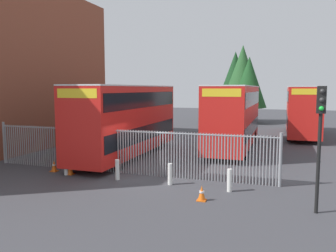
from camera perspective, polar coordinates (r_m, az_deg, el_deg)
name	(u,v)px	position (r m, az deg, el deg)	size (l,w,h in m)	color
ground_plane	(186,148)	(24.42, 3.00, -3.70)	(100.00, 100.00, 0.00)	#3D3D42
palisade_fence	(123,150)	(17.18, -7.50, -3.98)	(15.03, 0.14, 2.35)	gray
double_decker_bus_near_gate	(127,118)	(21.25, -6.81, 1.37)	(2.54, 10.81, 4.42)	red
double_decker_bus_behind_fence_left	(234,115)	(24.18, 10.99, 1.88)	(2.54, 10.81, 4.42)	red
double_decker_bus_behind_fence_right	(302,109)	(32.61, 21.48, 2.66)	(2.54, 10.81, 4.42)	red
bollard_near_left	(66,165)	(17.56, -16.64, -6.31)	(0.20, 0.20, 0.95)	silver
bollard_center_front	(117,170)	(16.13, -8.45, -7.23)	(0.20, 0.20, 0.95)	silver
bollard_near_right	(170,174)	(15.16, 0.34, -8.03)	(0.20, 0.20, 0.95)	silver
bollard_far_right	(230,180)	(14.39, 10.23, -8.91)	(0.20, 0.20, 0.95)	silver
traffic_cone_by_gate	(54,166)	(18.52, -18.46, -6.32)	(0.34, 0.34, 0.59)	orange
traffic_cone_mid_forecourt	(202,193)	(13.19, 5.65, -11.09)	(0.34, 0.34, 0.59)	orange
traffic_cone_near_kerb	(70,169)	(17.63, -16.01, -6.86)	(0.34, 0.34, 0.59)	orange
traffic_light_kerbside	(320,126)	(12.37, 24.05, 0.01)	(0.28, 0.33, 4.30)	black
tree_tall_back	(242,77)	(43.70, 12.31, 8.04)	(5.40, 5.40, 9.55)	#4C3823
tree_short_side	(249,82)	(42.34, 13.35, 7.12)	(4.24, 4.24, 8.03)	#4C3823
tree_mid_row	(235,76)	(45.04, 11.14, 8.19)	(4.33, 4.33, 8.95)	#4C3823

